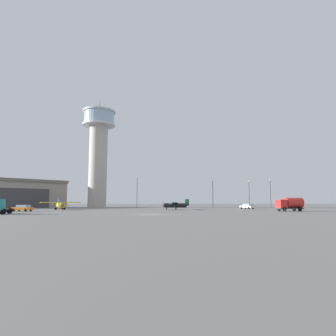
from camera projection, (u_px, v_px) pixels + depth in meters
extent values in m
plane|color=slate|center=(149.00, 214.00, 46.92)|extent=(400.00, 400.00, 0.00)
cylinder|color=#B2AD9E|center=(98.00, 166.00, 103.10)|extent=(6.37, 6.37, 29.16)
cylinder|color=silver|center=(99.00, 125.00, 104.80)|extent=(11.59, 11.59, 0.60)
cylinder|color=#99B7C6|center=(99.00, 118.00, 105.09)|extent=(10.66, 10.66, 4.39)
cylinder|color=silver|center=(99.00, 112.00, 105.37)|extent=(11.59, 11.59, 0.50)
cylinder|color=#38383D|center=(100.00, 106.00, 105.62)|extent=(0.16, 0.16, 4.00)
cube|color=gray|center=(16.00, 195.00, 97.20)|extent=(32.05, 30.90, 8.21)
cube|color=#625C52|center=(17.00, 182.00, 97.73)|extent=(32.90, 31.75, 1.00)
cube|color=#38383A|center=(25.00, 198.00, 90.81)|extent=(11.56, 9.85, 6.16)
cylinder|color=black|center=(175.00, 205.00, 73.27)|extent=(5.64, 1.25, 1.11)
cone|color=#38383D|center=(163.00, 205.00, 73.17)|extent=(0.83, 0.80, 0.78)
cube|color=#38383D|center=(163.00, 205.00, 73.17)|extent=(0.06, 0.09, 1.71)
cube|color=black|center=(174.00, 203.00, 73.33)|extent=(1.57, 9.02, 0.18)
cylinder|color=#287A42|center=(174.00, 204.00, 74.72)|extent=(0.09, 0.89, 1.22)
cylinder|color=#287A42|center=(174.00, 204.00, 71.86)|extent=(0.09, 0.89, 1.22)
cube|color=#99B7C6|center=(171.00, 204.00, 73.27)|extent=(1.01, 0.92, 0.63)
cone|color=black|center=(187.00, 205.00, 73.38)|extent=(1.28, 0.87, 0.84)
cube|color=#287A42|center=(187.00, 202.00, 73.46)|extent=(0.99, 0.13, 1.53)
cube|color=black|center=(187.00, 204.00, 73.39)|extent=(0.88, 2.72, 0.09)
cylinder|color=black|center=(167.00, 209.00, 73.11)|extent=(0.16, 0.54, 0.54)
cylinder|color=black|center=(176.00, 209.00, 74.16)|extent=(0.16, 0.54, 0.54)
cylinder|color=black|center=(176.00, 209.00, 72.20)|extent=(0.16, 0.54, 0.54)
cylinder|color=gold|center=(60.00, 205.00, 72.35)|extent=(3.73, 5.81, 1.18)
cone|color=#38383D|center=(63.00, 205.00, 69.62)|extent=(1.12, 1.13, 0.82)
cube|color=#38383D|center=(63.00, 205.00, 69.62)|extent=(0.11, 0.09, 1.80)
cube|color=gold|center=(61.00, 202.00, 72.19)|extent=(9.10, 5.56, 0.19)
cylinder|color=#2847A8|center=(54.00, 204.00, 71.38)|extent=(0.87, 0.49, 1.29)
cylinder|color=#2847A8|center=(67.00, 204.00, 72.90)|extent=(0.87, 0.49, 1.29)
cube|color=#99B7C6|center=(61.00, 204.00, 71.41)|extent=(1.31, 1.36, 0.66)
cone|color=gold|center=(58.00, 205.00, 75.10)|extent=(1.39, 1.58, 0.88)
cube|color=#2847A8|center=(58.00, 202.00, 75.19)|extent=(0.57, 0.98, 1.61)
cube|color=gold|center=(58.00, 204.00, 75.12)|extent=(2.92, 2.05, 0.09)
cylinder|color=black|center=(62.00, 209.00, 70.30)|extent=(0.58, 0.40, 0.57)
cylinder|color=black|center=(56.00, 209.00, 71.90)|extent=(0.58, 0.40, 0.57)
cylinder|color=black|center=(64.00, 209.00, 72.94)|extent=(0.58, 0.40, 0.57)
cube|color=brown|center=(1.00, 209.00, 49.39)|extent=(3.17, 4.10, 0.16)
cube|color=#997547|center=(2.00, 206.00, 49.81)|extent=(1.14, 1.14, 0.90)
cylinder|color=black|center=(3.00, 211.00, 46.83)|extent=(1.03, 0.44, 1.00)
cylinder|color=black|center=(9.00, 211.00, 50.33)|extent=(1.03, 0.44, 1.00)
cube|color=#38383D|center=(290.00, 208.00, 62.16)|extent=(5.79, 2.58, 0.24)
cube|color=red|center=(281.00, 204.00, 61.88)|extent=(1.87, 2.46, 1.72)
cube|color=#99B7C6|center=(278.00, 202.00, 61.78)|extent=(0.35, 1.92, 0.86)
cylinder|color=red|center=(293.00, 203.00, 62.48)|extent=(3.99, 2.65, 2.15)
cylinder|color=black|center=(284.00, 209.00, 60.77)|extent=(0.41, 1.03, 1.00)
cylinder|color=black|center=(279.00, 209.00, 62.76)|extent=(0.41, 1.03, 1.00)
cylinder|color=black|center=(300.00, 209.00, 61.48)|extent=(0.41, 1.03, 1.00)
cylinder|color=black|center=(294.00, 209.00, 63.47)|extent=(0.41, 1.03, 1.00)
cube|color=white|center=(247.00, 207.00, 81.98)|extent=(3.53, 4.56, 0.55)
cube|color=#99B7C6|center=(248.00, 205.00, 81.86)|extent=(2.50, 2.83, 0.50)
cylinder|color=black|center=(242.00, 208.00, 82.72)|extent=(0.65, 0.45, 0.64)
cylinder|color=black|center=(246.00, 208.00, 83.55)|extent=(0.65, 0.45, 0.64)
cylinder|color=black|center=(249.00, 208.00, 80.35)|extent=(0.65, 0.45, 0.64)
cylinder|color=black|center=(253.00, 208.00, 81.18)|extent=(0.65, 0.45, 0.64)
cube|color=orange|center=(22.00, 209.00, 61.28)|extent=(4.45, 2.69, 0.55)
cube|color=#99B7C6|center=(23.00, 206.00, 61.30)|extent=(2.63, 2.11, 0.50)
cylinder|color=black|center=(14.00, 210.00, 60.65)|extent=(0.31, 0.66, 0.64)
cylinder|color=black|center=(19.00, 210.00, 62.29)|extent=(0.31, 0.66, 0.64)
cylinder|color=black|center=(26.00, 210.00, 60.20)|extent=(0.31, 0.66, 0.64)
cylinder|color=black|center=(31.00, 210.00, 61.84)|extent=(0.31, 0.66, 0.64)
cylinder|color=#38383D|center=(271.00, 194.00, 96.12)|extent=(0.18, 0.18, 9.00)
sphere|color=#F9E5B2|center=(270.00, 180.00, 96.66)|extent=(0.44, 0.44, 0.44)
cylinder|color=#38383D|center=(249.00, 195.00, 90.39)|extent=(0.18, 0.18, 8.20)
sphere|color=#F9E5B2|center=(249.00, 181.00, 90.88)|extent=(0.44, 0.44, 0.44)
cylinder|color=#38383D|center=(137.00, 193.00, 92.86)|extent=(0.18, 0.18, 9.56)
sphere|color=#F9E5B2|center=(137.00, 177.00, 93.43)|extent=(0.44, 0.44, 0.44)
cylinder|color=#38383D|center=(213.00, 195.00, 102.58)|extent=(0.18, 0.18, 9.01)
sphere|color=#F9E5B2|center=(213.00, 181.00, 103.12)|extent=(0.44, 0.44, 0.44)
cube|color=black|center=(62.00, 212.00, 59.19)|extent=(0.36, 0.36, 0.04)
cone|color=orange|center=(62.00, 210.00, 59.23)|extent=(0.30, 0.30, 0.67)
cylinder|color=white|center=(62.00, 210.00, 59.24)|extent=(0.21, 0.21, 0.08)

